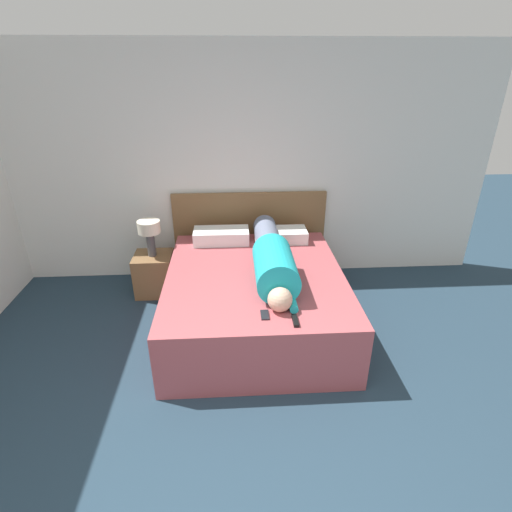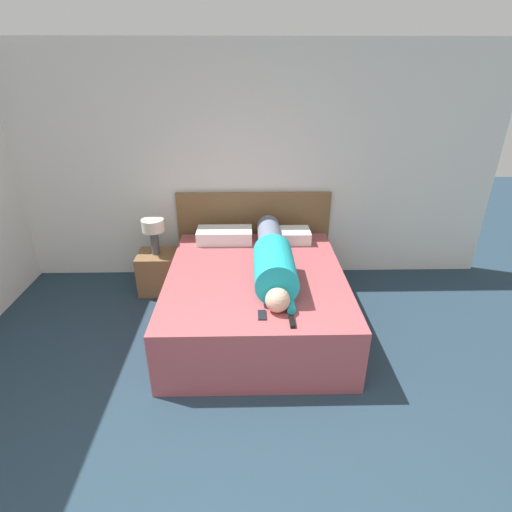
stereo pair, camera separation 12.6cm
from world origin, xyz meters
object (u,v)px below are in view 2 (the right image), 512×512
(bed, at_px, (256,299))
(pillow_near_headboard, at_px, (225,235))
(cell_phone, at_px, (262,315))
(pillow_second, at_px, (284,236))
(nightstand, at_px, (158,272))
(tv_remote, at_px, (292,321))
(table_lamp, at_px, (153,229))
(person_lying, at_px, (273,259))

(bed, xyz_separation_m, pillow_near_headboard, (-0.33, 0.75, 0.36))
(bed, bearing_deg, cell_phone, -87.11)
(pillow_second, bearing_deg, nightstand, -178.31)
(tv_remote, bearing_deg, table_lamp, 131.86)
(person_lying, height_order, tv_remote, person_lying)
(person_lying, relative_size, pillow_near_headboard, 2.73)
(nightstand, relative_size, pillow_near_headboard, 0.77)
(pillow_second, distance_m, cell_phone, 1.48)
(nightstand, bearing_deg, pillow_near_headboard, 3.14)
(tv_remote, bearing_deg, pillow_second, 87.53)
(pillow_near_headboard, xyz_separation_m, tv_remote, (0.59, -1.55, -0.06))
(table_lamp, distance_m, tv_remote, 2.03)
(bed, bearing_deg, pillow_second, 66.32)
(pillow_second, xyz_separation_m, tv_remote, (-0.07, -1.55, -0.05))
(bed, distance_m, nightstand, 1.30)
(cell_phone, bearing_deg, table_lamp, 128.64)
(nightstand, bearing_deg, pillow_second, 1.69)
(pillow_second, height_order, cell_phone, pillow_second)
(bed, relative_size, pillow_near_headboard, 3.19)
(bed, bearing_deg, table_lamp, 147.10)
(nightstand, height_order, person_lying, person_lying)
(pillow_second, bearing_deg, person_lying, -102.43)
(nightstand, distance_m, cell_phone, 1.83)
(person_lying, xyz_separation_m, pillow_second, (0.17, 0.75, -0.09))
(bed, xyz_separation_m, nightstand, (-1.09, 0.70, -0.06))
(cell_phone, bearing_deg, pillow_second, 78.61)
(pillow_second, bearing_deg, cell_phone, -101.39)
(table_lamp, xyz_separation_m, cell_phone, (1.12, -1.41, -0.17))
(cell_phone, bearing_deg, nightstand, 128.64)
(bed, xyz_separation_m, cell_phone, (0.04, -0.70, 0.30))
(person_lying, relative_size, cell_phone, 12.61)
(pillow_near_headboard, bearing_deg, pillow_second, 0.00)
(tv_remote, bearing_deg, bed, 108.01)
(tv_remote, distance_m, cell_phone, 0.25)
(bed, relative_size, nightstand, 4.17)
(tv_remote, bearing_deg, cell_phone, 156.22)
(bed, relative_size, pillow_second, 3.36)
(nightstand, relative_size, pillow_second, 0.81)
(person_lying, bearing_deg, pillow_second, 77.57)
(tv_remote, height_order, cell_phone, tv_remote)
(bed, distance_m, tv_remote, 0.89)
(person_lying, distance_m, pillow_near_headboard, 0.90)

